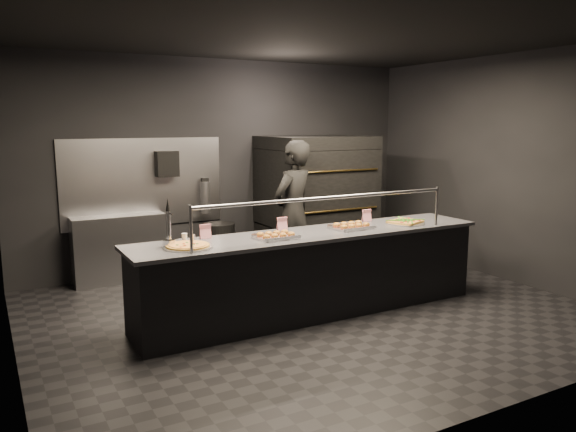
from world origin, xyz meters
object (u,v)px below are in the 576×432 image
at_px(round_pizza, 188,246).
at_px(worker, 293,213).
at_px(pizza_oven, 316,200).
at_px(slider_tray_b, 351,226).
at_px(slider_tray_a, 276,236).
at_px(square_pizza, 405,222).
at_px(trash_bin, 220,249).
at_px(fire_extinguisher, 205,197).
at_px(prep_shelf, 120,249).
at_px(service_counter, 313,273).
at_px(towel_dispenser, 167,164).
at_px(beer_tap, 169,233).

xyz_separation_m(round_pizza, worker, (1.84, 1.19, 0.01)).
distance_m(pizza_oven, round_pizza, 3.29).
xyz_separation_m(pizza_oven, slider_tray_b, (-0.70, -1.91, -0.02)).
bearing_deg(slider_tray_a, slider_tray_b, 3.37).
relative_size(square_pizza, trash_bin, 0.63).
bearing_deg(fire_extinguisher, prep_shelf, -176.34).
bearing_deg(slider_tray_a, trash_bin, 84.18).
relative_size(slider_tray_b, worker, 0.26).
bearing_deg(round_pizza, fire_extinguisher, 65.75).
height_order(service_counter, round_pizza, service_counter).
xyz_separation_m(towel_dispenser, slider_tray_b, (1.40, -2.40, -0.60)).
distance_m(prep_shelf, slider_tray_b, 3.17).
xyz_separation_m(prep_shelf, fire_extinguisher, (1.25, 0.08, 0.61)).
bearing_deg(fire_extinguisher, round_pizza, -114.25).
relative_size(prep_shelf, worker, 0.64).
distance_m(prep_shelf, square_pizza, 3.74).
bearing_deg(round_pizza, trash_bin, 60.92).
bearing_deg(beer_tap, service_counter, -2.26).
bearing_deg(fire_extinguisher, slider_tray_a, -93.50).
bearing_deg(slider_tray_a, fire_extinguisher, 86.50).
xyz_separation_m(slider_tray_a, square_pizza, (1.75, 0.01, -0.01)).
distance_m(prep_shelf, fire_extinguisher, 1.39).
height_order(prep_shelf, towel_dispenser, towel_dispenser).
distance_m(beer_tap, round_pizza, 0.22).
xyz_separation_m(slider_tray_b, trash_bin, (-0.78, 2.06, -0.59)).
relative_size(service_counter, prep_shelf, 3.42).
height_order(prep_shelf, fire_extinguisher, fire_extinguisher).
distance_m(prep_shelf, beer_tap, 2.34).
height_order(square_pizza, worker, worker).
distance_m(towel_dispenser, trash_bin, 1.38).
bearing_deg(fire_extinguisher, beer_tap, -118.14).
bearing_deg(service_counter, towel_dispenser, 110.63).
xyz_separation_m(prep_shelf, slider_tray_b, (2.10, -2.33, 0.50)).
bearing_deg(towel_dispenser, fire_extinguisher, 1.04).
xyz_separation_m(service_counter, slider_tray_b, (0.50, -0.00, 0.48)).
bearing_deg(trash_bin, slider_tray_a, -95.82).
distance_m(slider_tray_b, square_pizza, 0.75).
xyz_separation_m(service_counter, fire_extinguisher, (-0.35, 2.40, 0.60)).
height_order(slider_tray_b, worker, worker).
height_order(beer_tap, slider_tray_a, beer_tap).
bearing_deg(trash_bin, fire_extinguisher, 100.64).
relative_size(fire_extinguisher, beer_tap, 1.05).
xyz_separation_m(pizza_oven, worker, (-0.81, -0.76, -0.02)).
bearing_deg(towel_dispenser, worker, -44.09).
bearing_deg(slider_tray_b, towel_dispenser, 120.30).
bearing_deg(pizza_oven, beer_tap, -146.73).
bearing_deg(round_pizza, service_counter, 1.64).
xyz_separation_m(pizza_oven, prep_shelf, (-2.80, 0.42, -0.52)).
distance_m(pizza_oven, slider_tray_b, 2.03).
bearing_deg(slider_tray_b, pizza_oven, 69.82).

